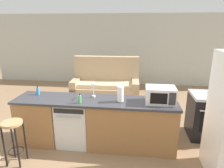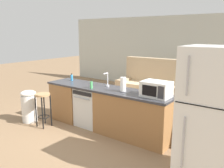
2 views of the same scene
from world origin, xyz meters
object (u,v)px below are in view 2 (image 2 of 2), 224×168
Objects in this scene: stove_range at (224,124)px; couch at (153,88)px; trash_bin at (29,106)px; dishwasher at (92,107)px; soap_bottle at (91,85)px; dish_soap_bottle at (72,77)px; paper_towel_roll at (123,85)px; refrigerator at (209,116)px; microwave at (156,89)px; bar_stool at (43,103)px.

stove_range is 3.10m from couch.
stove_range is 4.08m from trash_bin.
soap_bottle is (0.18, -0.20, 0.55)m from dishwasher.
soap_bottle is 0.97m from dish_soap_bottle.
dish_soap_bottle is (-0.91, 0.33, 0.00)m from soap_bottle.
soap_bottle is at bearing -167.41° from paper_towel_roll.
refrigerator is 10.54× the size of soap_bottle.
paper_towel_roll is (0.87, -0.04, 0.62)m from dishwasher.
couch is (0.21, 2.53, -0.03)m from dishwasher.
paper_towel_roll is (-0.68, -0.04, -0.00)m from microwave.
microwave is 0.68× the size of trash_bin.
dishwasher is 0.93m from dish_soap_bottle.
couch is at bearing 68.48° from dish_soap_bottle.
paper_towel_roll is at bearing -75.71° from couch.
dishwasher is 1.05m from bar_stool.
microwave is 2.29m from dish_soap_bottle.
refrigerator is at bearing -16.28° from paper_towel_roll.
dishwasher is at bearing -94.77° from couch.
couch is at bearing 140.38° from stove_range.
couch is at bearing 72.98° from bar_stool.
soap_bottle is at bearing -171.89° from microwave.
bar_stool is 3.38m from couch.
bar_stool is (-2.33, -0.70, -0.50)m from microwave.
dish_soap_bottle is (-3.33, 0.68, 0.04)m from refrigerator.
refrigerator is (2.60, -0.55, 0.51)m from dishwasher.
trash_bin is at bearing -123.18° from dish_soap_bottle.
microwave is 2.93m from couch.
couch is at bearing 104.29° from paper_towel_roll.
microwave is at bearing 16.74° from bar_stool.
soap_bottle reaches higher than bar_stool.
refrigerator reaches higher than bar_stool.
bar_stool is at bearing -92.99° from dish_soap_bottle.
trash_bin is at bearing -165.91° from microwave.
couch is at bearing 127.84° from refrigerator.
dish_soap_bottle is at bearing 176.70° from microwave.
dishwasher is at bearing 179.95° from microwave.
refrigerator is (-0.00, -1.10, 0.48)m from stove_range.
paper_towel_roll is at bearing -161.17° from stove_range.
paper_towel_roll reaches higher than dishwasher.
microwave is at bearing 14.09° from trash_bin.
microwave reaches higher than dish_soap_bottle.
stove_range is at bearing 27.59° from microwave.
refrigerator is 3.40m from dish_soap_bottle.
dishwasher is at bearing 132.64° from soap_bottle.
dishwasher is 0.93× the size of stove_range.
couch is (-2.39, 1.98, -0.06)m from stove_range.
dishwasher is 2.98× the size of paper_towel_roll.
stove_range is at bearing 89.99° from refrigerator.
refrigerator is at bearing -27.53° from microwave.
dish_soap_bottle is at bearing 173.81° from paper_towel_roll.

